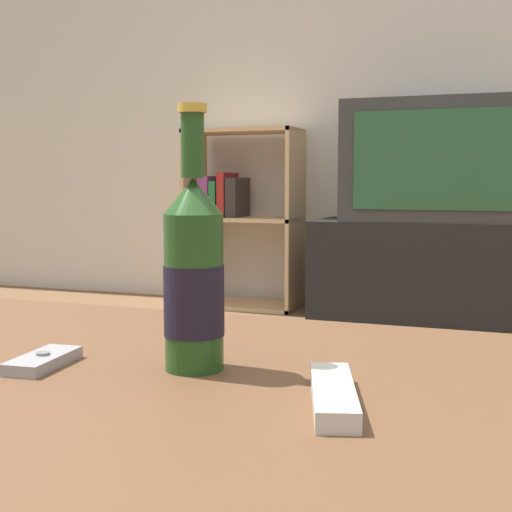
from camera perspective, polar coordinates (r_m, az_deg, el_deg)
back_wall at (r=3.73m, az=14.19°, el=15.80°), size 8.00×0.05×2.60m
coffee_table at (r=0.79m, az=-11.96°, el=-14.40°), size 1.05×0.86×0.44m
tv_stand at (r=3.38m, az=14.13°, el=-1.28°), size 1.10×0.49×0.47m
television at (r=3.35m, az=14.35°, el=7.34°), size 0.81×0.49×0.54m
bookshelf at (r=3.70m, az=-1.55°, el=3.51°), size 0.58×0.30×0.92m
beer_bottle at (r=0.81m, az=-5.00°, el=-1.63°), size 0.07×0.07×0.30m
cell_phone at (r=0.87m, az=-16.67°, el=-8.02°), size 0.05×0.11×0.02m
remote_control at (r=0.70m, az=6.21°, el=-10.99°), size 0.09×0.17×0.02m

